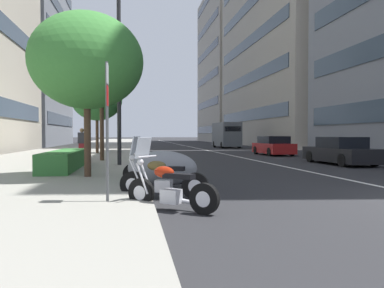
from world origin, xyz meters
TOP-DOWN VIEW (x-y plane):
  - sidewalk_right_plaza at (30.00, 11.33)m, footprint 160.00×9.22m
  - lane_centre_stripe at (35.00, 0.00)m, footprint 110.00×0.16m
  - motorcycle_under_tarp at (0.40, 6.41)m, footprint 1.43×1.70m
  - motorcycle_by_sign_pole at (1.76, 6.45)m, footprint 0.94×2.07m
  - motorcycle_nearest_camera at (3.15, 6.34)m, footprint 1.21×2.08m
  - motorcycle_mid_row at (4.43, 6.40)m, footprint 0.76×2.15m
  - car_lead_in_lane at (10.19, -3.35)m, footprint 4.61×1.90m
  - car_approaching_light at (18.65, -3.18)m, footprint 4.18×1.91m
  - delivery_van_ahead at (33.80, -3.61)m, footprint 5.45×2.21m
  - parking_sign_by_curb at (0.78, 7.64)m, footprint 0.32×0.06m
  - street_lamp_with_banners at (9.85, 7.36)m, footprint 1.26×2.34m
  - clipped_hedge_bed at (8.42, 9.78)m, footprint 5.59×1.10m
  - street_tree_near_plaza_corner at (5.39, 8.57)m, footprint 3.63×3.63m
  - street_tree_mid_sidewalk at (12.92, 8.70)m, footprint 2.74×2.74m
  - street_tree_far_plaza at (20.74, 9.65)m, footprint 3.67×3.67m
  - pedestrian_on_plaza at (13.91, 9.85)m, footprint 0.29×0.42m
  - office_tower_far_left_down_avenue at (69.00, -18.70)m, footprint 22.54×20.06m

SIDE VIEW (x-z plane):
  - lane_centre_stripe at x=35.00m, z-range 0.00..0.01m
  - sidewalk_right_plaza at x=30.00m, z-range 0.00..0.15m
  - motorcycle_under_tarp at x=0.40m, z-range -0.30..1.16m
  - motorcycle_mid_row at x=4.43m, z-range -0.30..1.17m
  - motorcycle_by_sign_pole at x=1.76m, z-range -0.30..1.18m
  - clipped_hedge_bed at x=8.42m, z-range 0.15..0.86m
  - motorcycle_nearest_camera at x=3.15m, z-range 0.05..1.12m
  - car_lead_in_lane at x=10.19m, z-range -0.06..1.34m
  - car_approaching_light at x=18.65m, z-range -0.04..1.36m
  - pedestrian_on_plaza at x=13.91m, z-range 0.16..1.88m
  - delivery_van_ahead at x=33.80m, z-range 0.09..2.97m
  - parking_sign_by_curb at x=0.78m, z-range 0.51..3.36m
  - street_tree_near_plaza_corner at x=5.39m, z-range 1.24..6.52m
  - street_tree_far_plaza at x=20.74m, z-range 1.34..6.85m
  - street_tree_mid_sidewalk at x=12.92m, z-range 1.57..6.78m
  - street_lamp_with_banners at x=9.85m, z-range 0.93..8.78m
  - office_tower_far_left_down_avenue at x=69.00m, z-range 0.00..31.73m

